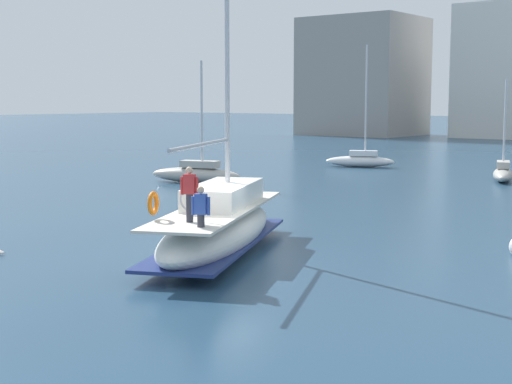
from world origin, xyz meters
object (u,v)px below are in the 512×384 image
Objects in this scene: moored_sloop_far at (196,173)px; moored_sloop_near at (360,159)px; moored_cutter_left at (503,172)px; main_sailboat at (219,225)px.

moored_sloop_near is at bearing 80.93° from moored_sloop_far.
moored_sloop_far is 1.17× the size of moored_cutter_left.
moored_sloop_far is (-2.44, -15.26, 0.01)m from moored_sloop_near.
moored_sloop_far is at bearing -139.21° from moored_cutter_left.
moored_sloop_near is 12.06m from moored_cutter_left.
main_sailboat is at bearing -68.29° from moored_sloop_near.
moored_cutter_left is (14.10, 12.16, -0.07)m from moored_sloop_far.
main_sailboat reaches higher than moored_cutter_left.
main_sailboat is at bearing -46.03° from moored_sloop_far.
moored_sloop_near is 1.44× the size of moored_cutter_left.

